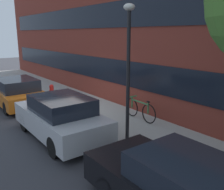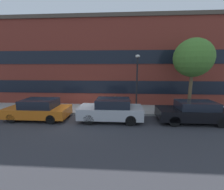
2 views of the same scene
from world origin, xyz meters
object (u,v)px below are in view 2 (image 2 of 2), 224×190
(bicycle, at_px, (121,102))
(lamp_post, at_px, (137,77))
(parked_car_black, at_px, (193,112))
(street_tree, at_px, (193,58))
(parked_car_orange, at_px, (39,109))
(fire_hydrant, at_px, (55,105))
(parked_car_silver, at_px, (111,110))

(bicycle, bearing_deg, lamp_post, 128.05)
(parked_car_black, bearing_deg, street_tree, -104.67)
(street_tree, bearing_deg, lamp_post, -176.84)
(parked_car_orange, bearing_deg, parked_car_black, -180.00)
(fire_hydrant, height_order, lamp_post, lamp_post)
(parked_car_silver, bearing_deg, parked_car_orange, 0.00)
(parked_car_orange, height_order, street_tree, street_tree)
(parked_car_silver, bearing_deg, fire_hydrant, -20.23)
(parked_car_black, relative_size, bicycle, 2.41)
(parked_car_black, distance_m, bicycle, 5.36)
(bicycle, height_order, lamp_post, lamp_post)
(parked_car_black, xyz_separation_m, fire_hydrant, (-9.39, 1.62, -0.15))
(fire_hydrant, distance_m, lamp_post, 6.46)
(parked_car_orange, xyz_separation_m, bicycle, (5.29, 3.01, -0.09))
(parked_car_black, relative_size, lamp_post, 1.03)
(street_tree, bearing_deg, parked_car_silver, -163.27)
(fire_hydrant, xyz_separation_m, lamp_post, (6.09, -0.19, 2.16))
(parked_car_black, distance_m, fire_hydrant, 9.53)
(parked_car_silver, height_order, lamp_post, lamp_post)
(parked_car_black, bearing_deg, fire_hydrant, -9.77)
(street_tree, bearing_deg, fire_hydrant, -179.91)
(parked_car_silver, xyz_separation_m, lamp_post, (1.70, 1.43, 1.97))
(parked_car_silver, xyz_separation_m, fire_hydrant, (-4.39, 1.62, -0.18))
(parked_car_silver, distance_m, street_tree, 6.53)
(parked_car_orange, distance_m, bicycle, 6.09)
(parked_car_orange, xyz_separation_m, parked_car_black, (9.72, 0.00, 0.01))
(parked_car_silver, bearing_deg, street_tree, -163.27)
(parked_car_orange, relative_size, parked_car_silver, 1.01)
(parked_car_silver, height_order, parked_car_black, parked_car_silver)
(parked_car_silver, xyz_separation_m, parked_car_black, (5.00, 0.00, -0.04))
(parked_car_orange, relative_size, lamp_post, 0.98)
(parked_car_black, bearing_deg, lamp_post, -23.35)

